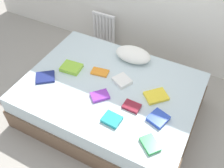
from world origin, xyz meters
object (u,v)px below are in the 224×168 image
object	(u,v)px
textbook_yellow	(156,96)
textbook_navy	(45,77)
textbook_lime	(71,68)
radiator	(104,28)
textbook_teal	(112,119)
textbook_white	(122,81)
textbook_green	(150,144)
textbook_orange	(100,72)
bed	(110,100)
textbook_blue	(158,118)
pillow	(133,55)
textbook_purple	(100,96)
textbook_maroon	(132,106)

from	to	relation	value
textbook_yellow	textbook_navy	xyz separation A→B (m)	(-1.25, -0.32, -0.00)
textbook_lime	radiator	bearing A→B (deg)	94.40
textbook_teal	textbook_white	distance (m)	0.56
textbook_green	textbook_navy	bearing A→B (deg)	-151.99
textbook_orange	textbook_lime	bearing A→B (deg)	-173.15
bed	radiator	distance (m)	1.41
textbook_yellow	textbook_lime	bearing A→B (deg)	136.90
bed	textbook_blue	xyz separation A→B (m)	(0.65, -0.20, 0.27)
pillow	textbook_blue	bearing A→B (deg)	-50.69
bed	textbook_green	xyz separation A→B (m)	(0.69, -0.51, 0.27)
bed	radiator	xyz separation A→B (m)	(-0.74, 1.20, 0.09)
bed	textbook_yellow	size ratio (longest dim) A/B	8.48
bed	textbook_teal	size ratio (longest dim) A/B	11.02
pillow	textbook_lime	bearing A→B (deg)	-139.05
bed	textbook_teal	distance (m)	0.56
textbook_purple	textbook_teal	bearing A→B (deg)	-87.61
textbook_yellow	textbook_green	size ratio (longest dim) A/B	1.25
radiator	bed	bearing A→B (deg)	-58.25
textbook_maroon	textbook_lime	xyz separation A→B (m)	(-0.90, 0.21, 0.01)
textbook_white	textbook_orange	bearing A→B (deg)	-155.49
textbook_navy	textbook_teal	bearing A→B (deg)	-48.26
radiator	textbook_navy	xyz separation A→B (m)	(0.01, -1.44, 0.17)
textbook_blue	textbook_white	xyz separation A→B (m)	(-0.55, 0.31, 0.00)
textbook_maroon	textbook_white	xyz separation A→B (m)	(-0.25, 0.29, 0.01)
textbook_green	textbook_blue	distance (m)	0.31
textbook_teal	textbook_orange	distance (m)	0.72
radiator	textbook_teal	xyz separation A→B (m)	(0.99, -1.62, 0.18)
textbook_yellow	textbook_orange	world-z (taller)	textbook_yellow
textbook_maroon	textbook_orange	distance (m)	0.64
bed	textbook_purple	bearing A→B (deg)	-95.04
textbook_yellow	textbook_white	distance (m)	0.43
textbook_white	radiator	bearing A→B (deg)	155.69
pillow	textbook_purple	distance (m)	0.75
textbook_green	textbook_orange	distance (m)	1.10
textbook_maroon	textbook_blue	size ratio (longest dim) A/B	0.97
textbook_blue	textbook_lime	world-z (taller)	textbook_lime
textbook_green	textbook_blue	bearing A→B (deg)	135.23
textbook_navy	textbook_orange	xyz separation A→B (m)	(0.52, 0.37, -0.00)
textbook_maroon	textbook_purple	world-z (taller)	textbook_purple
pillow	textbook_maroon	size ratio (longest dim) A/B	2.55
bed	textbook_navy	size ratio (longest dim) A/B	9.32
textbook_maroon	textbook_orange	world-z (taller)	textbook_maroon
textbook_navy	textbook_blue	world-z (taller)	textbook_blue
radiator	textbook_yellow	xyz separation A→B (m)	(1.27, -1.12, 0.18)
pillow	textbook_purple	xyz separation A→B (m)	(-0.06, -0.74, -0.06)
textbook_lime	textbook_maroon	bearing A→B (deg)	-18.30
textbook_orange	textbook_green	bearing A→B (deg)	-45.44
textbook_navy	pillow	bearing A→B (deg)	7.85
textbook_white	textbook_teal	bearing A→B (deg)	-47.00
pillow	textbook_white	bearing A→B (deg)	-82.59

